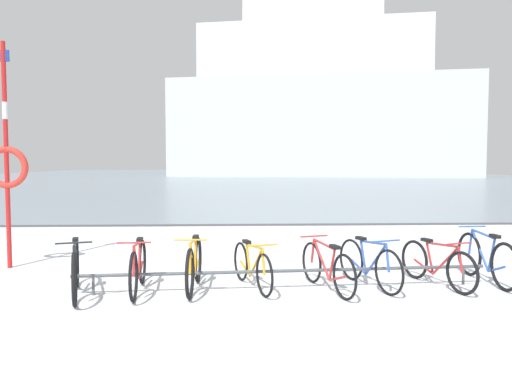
{
  "coord_description": "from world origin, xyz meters",
  "views": [
    {
      "loc": [
        0.15,
        -4.39,
        1.89
      ],
      "look_at": [
        0.55,
        5.83,
        1.26
      ],
      "focal_mm": 33.72,
      "sensor_mm": 36.0,
      "label": 1
    }
  ],
  "objects_px": {
    "bicycle_0": "(76,270)",
    "ferry_ship": "(317,104)",
    "bicycle_7": "(486,259)",
    "bicycle_3": "(252,266)",
    "bicycle_6": "(437,264)",
    "bicycle_5": "(369,264)",
    "bicycle_2": "(194,265)",
    "bicycle_1": "(138,267)",
    "bicycle_4": "(327,267)",
    "rescue_post": "(7,162)"
  },
  "relations": [
    {
      "from": "bicycle_3",
      "to": "rescue_post",
      "type": "xyz_separation_m",
      "value": [
        -4.3,
        1.58,
        1.57
      ]
    },
    {
      "from": "bicycle_0",
      "to": "bicycle_5",
      "type": "bearing_deg",
      "value": 4.31
    },
    {
      "from": "bicycle_0",
      "to": "bicycle_1",
      "type": "relative_size",
      "value": 1.01
    },
    {
      "from": "bicycle_1",
      "to": "bicycle_6",
      "type": "bearing_deg",
      "value": 2.1
    },
    {
      "from": "bicycle_3",
      "to": "bicycle_5",
      "type": "height_order",
      "value": "bicycle_5"
    },
    {
      "from": "bicycle_0",
      "to": "bicycle_7",
      "type": "bearing_deg",
      "value": 4.79
    },
    {
      "from": "bicycle_5",
      "to": "ferry_ship",
      "type": "distance_m",
      "value": 60.46
    },
    {
      "from": "bicycle_3",
      "to": "bicycle_4",
      "type": "bearing_deg",
      "value": -8.9
    },
    {
      "from": "bicycle_3",
      "to": "ferry_ship",
      "type": "distance_m",
      "value": 60.75
    },
    {
      "from": "ferry_ship",
      "to": "bicycle_3",
      "type": "bearing_deg",
      "value": -100.39
    },
    {
      "from": "ferry_ship",
      "to": "bicycle_2",
      "type": "bearing_deg",
      "value": -101.19
    },
    {
      "from": "bicycle_2",
      "to": "bicycle_6",
      "type": "bearing_deg",
      "value": 1.07
    },
    {
      "from": "bicycle_6",
      "to": "bicycle_5",
      "type": "bearing_deg",
      "value": -179.04
    },
    {
      "from": "bicycle_4",
      "to": "bicycle_3",
      "type": "bearing_deg",
      "value": 171.1
    },
    {
      "from": "bicycle_3",
      "to": "bicycle_6",
      "type": "relative_size",
      "value": 0.98
    },
    {
      "from": "bicycle_1",
      "to": "bicycle_4",
      "type": "height_order",
      "value": "bicycle_1"
    },
    {
      "from": "bicycle_4",
      "to": "bicycle_7",
      "type": "xyz_separation_m",
      "value": [
        2.58,
        0.36,
        0.03
      ]
    },
    {
      "from": "bicycle_0",
      "to": "ferry_ship",
      "type": "height_order",
      "value": "ferry_ship"
    },
    {
      "from": "bicycle_2",
      "to": "bicycle_6",
      "type": "height_order",
      "value": "bicycle_2"
    },
    {
      "from": "bicycle_4",
      "to": "ferry_ship",
      "type": "xyz_separation_m",
      "value": [
        9.72,
        59.18,
        9.56
      ]
    },
    {
      "from": "bicycle_2",
      "to": "bicycle_5",
      "type": "relative_size",
      "value": 1.07
    },
    {
      "from": "bicycle_1",
      "to": "bicycle_3",
      "type": "height_order",
      "value": "bicycle_1"
    },
    {
      "from": "bicycle_4",
      "to": "bicycle_6",
      "type": "bearing_deg",
      "value": 6.08
    },
    {
      "from": "bicycle_1",
      "to": "bicycle_4",
      "type": "relative_size",
      "value": 1.05
    },
    {
      "from": "bicycle_1",
      "to": "bicycle_4",
      "type": "xyz_separation_m",
      "value": [
        2.76,
        -0.02,
        -0.02
      ]
    },
    {
      "from": "bicycle_0",
      "to": "bicycle_7",
      "type": "xyz_separation_m",
      "value": [
        6.17,
        0.52,
        0.0
      ]
    },
    {
      "from": "bicycle_2",
      "to": "bicycle_3",
      "type": "height_order",
      "value": "bicycle_2"
    },
    {
      "from": "bicycle_0",
      "to": "rescue_post",
      "type": "xyz_separation_m",
      "value": [
        -1.8,
        1.91,
        1.52
      ]
    },
    {
      "from": "bicycle_2",
      "to": "ferry_ship",
      "type": "xyz_separation_m",
      "value": [
        11.68,
        59.06,
        9.53
      ]
    },
    {
      "from": "bicycle_2",
      "to": "bicycle_4",
      "type": "relative_size",
      "value": 1.05
    },
    {
      "from": "bicycle_2",
      "to": "bicycle_4",
      "type": "distance_m",
      "value": 1.96
    },
    {
      "from": "bicycle_5",
      "to": "bicycle_7",
      "type": "xyz_separation_m",
      "value": [
        1.9,
        0.2,
        0.02
      ]
    },
    {
      "from": "bicycle_4",
      "to": "bicycle_7",
      "type": "height_order",
      "value": "bicycle_7"
    },
    {
      "from": "bicycle_3",
      "to": "bicycle_7",
      "type": "bearing_deg",
      "value": 2.94
    },
    {
      "from": "bicycle_4",
      "to": "ferry_ship",
      "type": "distance_m",
      "value": 60.73
    },
    {
      "from": "bicycle_4",
      "to": "bicycle_0",
      "type": "bearing_deg",
      "value": -177.52
    },
    {
      "from": "bicycle_0",
      "to": "ferry_ship",
      "type": "relative_size",
      "value": 0.04
    },
    {
      "from": "bicycle_3",
      "to": "bicycle_6",
      "type": "bearing_deg",
      "value": 0.23
    },
    {
      "from": "bicycle_0",
      "to": "bicycle_7",
      "type": "height_order",
      "value": "bicycle_7"
    },
    {
      "from": "bicycle_0",
      "to": "bicycle_1",
      "type": "bearing_deg",
      "value": 11.77
    },
    {
      "from": "bicycle_0",
      "to": "bicycle_3",
      "type": "height_order",
      "value": "bicycle_0"
    },
    {
      "from": "bicycle_0",
      "to": "bicycle_5",
      "type": "distance_m",
      "value": 4.28
    },
    {
      "from": "bicycle_5",
      "to": "rescue_post",
      "type": "distance_m",
      "value": 6.46
    },
    {
      "from": "bicycle_4",
      "to": "bicycle_7",
      "type": "relative_size",
      "value": 0.93
    },
    {
      "from": "bicycle_0",
      "to": "ferry_ship",
      "type": "distance_m",
      "value": 61.55
    },
    {
      "from": "bicycle_7",
      "to": "rescue_post",
      "type": "xyz_separation_m",
      "value": [
        -7.97,
        1.39,
        1.52
      ]
    },
    {
      "from": "bicycle_6",
      "to": "bicycle_2",
      "type": "bearing_deg",
      "value": -178.93
    },
    {
      "from": "bicycle_0",
      "to": "bicycle_7",
      "type": "relative_size",
      "value": 0.99
    },
    {
      "from": "rescue_post",
      "to": "ferry_ship",
      "type": "relative_size",
      "value": 0.1
    },
    {
      "from": "bicycle_6",
      "to": "bicycle_0",
      "type": "bearing_deg",
      "value": -176.35
    }
  ]
}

